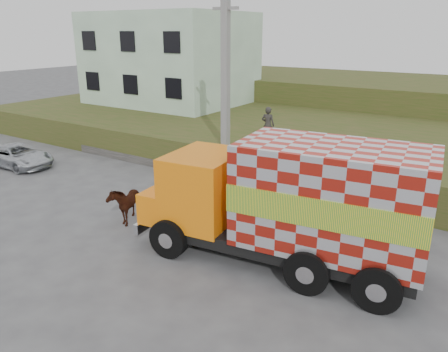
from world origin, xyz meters
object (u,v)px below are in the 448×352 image
Objects in this scene: utility_pole at (225,87)px; cow at (126,202)px; pedestrian at (268,125)px; suv at (17,155)px; cargo_truck at (292,203)px.

cow is (-0.38, -5.79, -3.40)m from utility_pole.
utility_pole is at bearing 39.54° from pedestrian.
suv is at bearing 18.58° from pedestrian.
utility_pole is 0.96× the size of cargo_truck.
utility_pole reaches higher than pedestrian.
cargo_truck is (5.68, -5.38, -2.21)m from utility_pole.
cargo_truck is at bearing -98.24° from suv.
cargo_truck is at bearing 113.69° from pedestrian.
utility_pole is 5.04× the size of cow.
cow is 7.64m from pedestrian.
cargo_truck is 5.08× the size of pedestrian.
pedestrian is at bearing 48.34° from utility_pole.
suv is 2.40× the size of pedestrian.
suv is (-9.12, 1.66, -0.12)m from cow.
suv is (-9.50, -4.12, -3.53)m from utility_pole.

